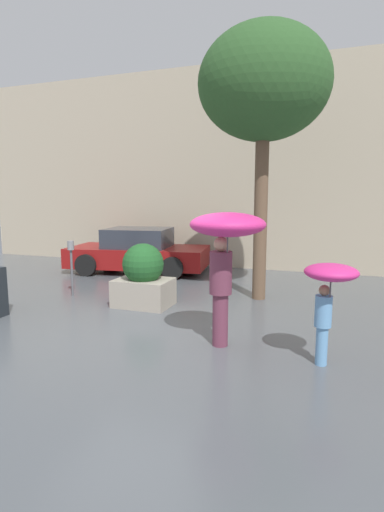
{
  "coord_description": "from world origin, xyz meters",
  "views": [
    {
      "loc": [
        2.88,
        -5.43,
        2.17
      ],
      "look_at": [
        0.38,
        1.6,
        1.05
      ],
      "focal_mm": 28.0,
      "sensor_mm": 36.0,
      "label": 1
    }
  ],
  "objects_px": {
    "street_tree": "(264,86)",
    "parking_meter": "(71,256)",
    "person_adult": "(226,240)",
    "person_child": "(329,286)",
    "planter_box": "(143,277)",
    "parked_car_near": "(139,252)"
  },
  "relations": [
    {
      "from": "planter_box",
      "to": "parking_meter",
      "type": "distance_m",
      "value": 1.85
    },
    {
      "from": "street_tree",
      "to": "person_adult",
      "type": "bearing_deg",
      "value": -89.24
    },
    {
      "from": "person_child",
      "to": "parking_meter",
      "type": "xyz_separation_m",
      "value": [
        -5.31,
        2.01,
        -0.18
      ]
    },
    {
      "from": "planter_box",
      "to": "parked_car_near",
      "type": "xyz_separation_m",
      "value": [
        -1.78,
        3.27,
        -0.0
      ]
    },
    {
      "from": "person_adult",
      "to": "person_child",
      "type": "xyz_separation_m",
      "value": [
        1.38,
        -0.2,
        -0.51
      ]
    },
    {
      "from": "planter_box",
      "to": "person_child",
      "type": "bearing_deg",
      "value": -27.69
    },
    {
      "from": "person_adult",
      "to": "street_tree",
      "type": "relative_size",
      "value": 0.35
    },
    {
      "from": "street_tree",
      "to": "parking_meter",
      "type": "bearing_deg",
      "value": -163.42
    },
    {
      "from": "person_child",
      "to": "parked_car_near",
      "type": "bearing_deg",
      "value": 179.18
    },
    {
      "from": "parking_meter",
      "to": "parked_car_near",
      "type": "bearing_deg",
      "value": 89.27
    },
    {
      "from": "person_child",
      "to": "street_tree",
      "type": "height_order",
      "value": "street_tree"
    },
    {
      "from": "planter_box",
      "to": "parked_car_near",
      "type": "bearing_deg",
      "value": 118.51
    },
    {
      "from": "person_child",
      "to": "parked_car_near",
      "type": "xyz_separation_m",
      "value": [
        -5.27,
        5.1,
        -0.49
      ]
    },
    {
      "from": "planter_box",
      "to": "person_child",
      "type": "relative_size",
      "value": 0.93
    },
    {
      "from": "person_adult",
      "to": "parked_car_near",
      "type": "xyz_separation_m",
      "value": [
        -3.88,
        4.9,
        -1.0
      ]
    },
    {
      "from": "planter_box",
      "to": "parking_meter",
      "type": "height_order",
      "value": "planter_box"
    },
    {
      "from": "person_child",
      "to": "parked_car_near",
      "type": "distance_m",
      "value": 7.35
    },
    {
      "from": "person_adult",
      "to": "parking_meter",
      "type": "relative_size",
      "value": 1.6
    },
    {
      "from": "parked_car_near",
      "to": "person_child",
      "type": "bearing_deg",
      "value": -142.66
    },
    {
      "from": "planter_box",
      "to": "parking_meter",
      "type": "bearing_deg",
      "value": 174.39
    },
    {
      "from": "person_adult",
      "to": "person_child",
      "type": "bearing_deg",
      "value": 28.94
    },
    {
      "from": "planter_box",
      "to": "person_adult",
      "type": "height_order",
      "value": "person_adult"
    }
  ]
}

